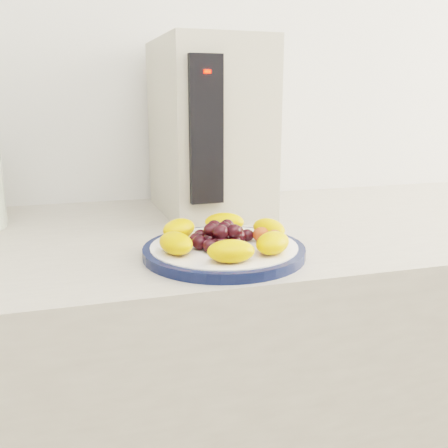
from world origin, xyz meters
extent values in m
cube|color=silver|center=(0.00, 1.51, 1.30)|extent=(3.50, 0.02, 2.60)
cube|color=#AFA797|center=(0.00, 1.20, 0.45)|extent=(3.50, 0.60, 0.90)
cylinder|color=#0E183B|center=(0.07, 1.03, 0.91)|extent=(0.25, 0.25, 0.01)
cylinder|color=white|center=(0.07, 1.03, 0.91)|extent=(0.22, 0.22, 0.02)
cube|color=#B9B29E|center=(0.13, 1.34, 1.07)|extent=(0.21, 0.28, 0.34)
cube|color=black|center=(0.08, 1.19, 1.08)|extent=(0.06, 0.02, 0.26)
cube|color=#FF0C05|center=(0.08, 1.18, 1.18)|extent=(0.01, 0.01, 0.01)
ellipsoid|color=orange|center=(0.15, 1.05, 0.93)|extent=(0.06, 0.07, 0.03)
ellipsoid|color=orange|center=(0.09, 1.11, 0.93)|extent=(0.07, 0.06, 0.03)
ellipsoid|color=orange|center=(0.01, 1.09, 0.93)|extent=(0.08, 0.08, 0.03)
ellipsoid|color=orange|center=(-0.01, 1.01, 0.93)|extent=(0.06, 0.07, 0.03)
ellipsoid|color=orange|center=(0.06, 0.95, 0.93)|extent=(0.07, 0.05, 0.03)
ellipsoid|color=orange|center=(0.13, 0.97, 0.93)|extent=(0.08, 0.08, 0.03)
ellipsoid|color=black|center=(0.07, 1.03, 0.93)|extent=(0.02, 0.02, 0.02)
ellipsoid|color=black|center=(0.09, 1.03, 0.93)|extent=(0.02, 0.02, 0.02)
ellipsoid|color=black|center=(0.08, 1.05, 0.93)|extent=(0.02, 0.02, 0.02)
ellipsoid|color=black|center=(0.06, 1.05, 0.93)|extent=(0.02, 0.02, 0.02)
ellipsoid|color=black|center=(0.05, 1.03, 0.93)|extent=(0.02, 0.02, 0.02)
ellipsoid|color=black|center=(0.06, 1.01, 0.93)|extent=(0.02, 0.02, 0.02)
ellipsoid|color=black|center=(0.08, 1.01, 0.93)|extent=(0.02, 0.02, 0.02)
ellipsoid|color=black|center=(0.11, 1.04, 0.93)|extent=(0.02, 0.02, 0.02)
ellipsoid|color=black|center=(0.10, 1.06, 0.93)|extent=(0.02, 0.02, 0.02)
ellipsoid|color=black|center=(0.08, 1.07, 0.93)|extent=(0.02, 0.02, 0.02)
ellipsoid|color=black|center=(0.06, 1.07, 0.93)|extent=(0.02, 0.02, 0.02)
ellipsoid|color=black|center=(0.04, 1.06, 0.93)|extent=(0.02, 0.02, 0.02)
ellipsoid|color=black|center=(0.03, 1.04, 0.93)|extent=(0.02, 0.02, 0.02)
ellipsoid|color=black|center=(0.03, 1.02, 0.93)|extent=(0.02, 0.02, 0.02)
ellipsoid|color=black|center=(0.04, 1.00, 0.93)|extent=(0.02, 0.02, 0.02)
ellipsoid|color=black|center=(0.07, 1.03, 0.94)|extent=(0.02, 0.02, 0.02)
ellipsoid|color=black|center=(0.08, 1.05, 0.94)|extent=(0.02, 0.02, 0.02)
ellipsoid|color=black|center=(0.06, 1.05, 0.94)|extent=(0.02, 0.02, 0.02)
ellipsoid|color=black|center=(0.05, 1.03, 0.94)|extent=(0.02, 0.02, 0.02)
ellipsoid|color=black|center=(0.06, 1.01, 0.94)|extent=(0.02, 0.02, 0.02)
ellipsoid|color=black|center=(0.08, 1.01, 0.94)|extent=(0.02, 0.02, 0.02)
ellipsoid|color=red|center=(0.13, 1.03, 0.93)|extent=(0.03, 0.03, 0.02)
ellipsoid|color=red|center=(0.16, 1.04, 0.93)|extent=(0.04, 0.04, 0.02)
ellipsoid|color=red|center=(0.14, 1.01, 0.93)|extent=(0.04, 0.04, 0.02)
camera|label=1|loc=(-0.13, 0.34, 1.14)|focal=40.00mm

